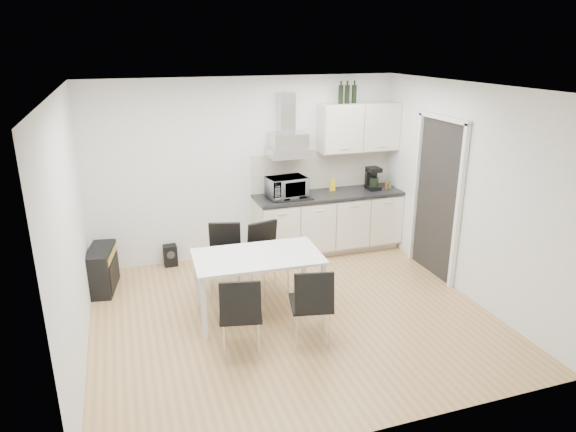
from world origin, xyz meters
name	(u,v)px	position (x,y,z in m)	size (l,w,h in m)	color
ground	(292,315)	(0.00, 0.00, 0.00)	(4.50, 4.50, 0.00)	tan
wall_back	(247,169)	(0.00, 2.00, 1.30)	(4.50, 0.10, 2.60)	white
wall_front	(379,290)	(0.00, -2.00, 1.30)	(4.50, 0.10, 2.60)	white
wall_left	(70,233)	(-2.25, 0.00, 1.30)	(0.10, 4.00, 2.60)	white
wall_right	(466,192)	(2.25, 0.00, 1.30)	(0.10, 4.00, 2.60)	white
ceiling	(293,88)	(0.00, 0.00, 2.60)	(4.50, 4.50, 0.00)	white
doorway	(436,200)	(2.21, 0.55, 1.05)	(0.08, 1.04, 2.10)	white
kitchenette	(330,198)	(1.18, 1.73, 0.83)	(2.22, 0.64, 2.52)	beige
dining_table	(258,262)	(-0.36, 0.16, 0.67)	(1.47, 0.88, 0.75)	white
chair_far_left	(225,260)	(-0.61, 0.83, 0.44)	(0.44, 0.50, 0.88)	black
chair_far_right	(270,259)	(-0.06, 0.71, 0.44)	(0.44, 0.50, 0.88)	black
chair_near_left	(241,314)	(-0.73, -0.53, 0.44)	(0.44, 0.50, 0.88)	black
chair_near_right	(311,304)	(0.01, -0.57, 0.44)	(0.44, 0.50, 0.88)	black
guitar_amp	(102,269)	(-2.09, 1.40, 0.28)	(0.40, 0.72, 0.57)	black
floor_speaker	(170,255)	(-1.19, 1.90, 0.15)	(0.18, 0.16, 0.31)	black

